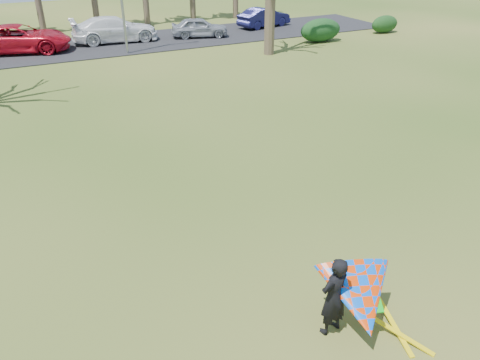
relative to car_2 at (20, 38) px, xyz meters
name	(u,v)px	position (x,y,z in m)	size (l,w,h in m)	color
ground	(276,254)	(3.94, -25.24, -0.91)	(100.00, 100.00, 0.00)	#1D4910
parking_strip	(86,47)	(3.94, -0.24, -0.88)	(46.00, 7.00, 0.06)	black
hedge_near	(321,30)	(18.93, -5.68, -0.13)	(3.14, 1.42, 1.57)	#143717
hedge_far	(385,24)	(25.10, -5.23, -0.27)	(2.30, 1.08, 1.28)	#133614
car_2	(20,38)	(0.00, 0.00, 0.00)	(2.82, 6.12, 1.70)	red
car_3	(115,29)	(6.09, 0.41, -0.01)	(2.36, 5.80, 1.68)	white
car_4	(199,27)	(11.89, -0.71, -0.17)	(1.61, 4.01, 1.37)	#93979F
car_5	(264,17)	(17.95, 0.63, -0.12)	(1.55, 4.45, 1.47)	#171747
kite_flyer	(358,298)	(4.04, -28.07, -0.06)	(2.13, 2.39, 2.02)	black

